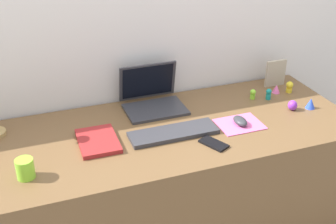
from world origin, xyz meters
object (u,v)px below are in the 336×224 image
(picture_frame, at_px, (275,73))
(toy_figurine_blue, at_px, (311,103))
(keyboard, at_px, (173,133))
(toy_figurine_yellow, at_px, (289,87))
(coffee_mug, at_px, (25,169))
(cell_phone, at_px, (214,144))
(toy_figurine_pink, at_px, (276,89))
(toy_figurine_lime, at_px, (253,94))
(toy_figurine_teal, at_px, (269,94))
(notebook_pad, at_px, (98,141))
(laptop, at_px, (152,97))
(toy_figurine_purple, at_px, (293,105))
(mouse, at_px, (240,121))

(picture_frame, distance_m, toy_figurine_blue, 0.31)
(keyboard, bearing_deg, toy_figurine_yellow, 15.47)
(coffee_mug, relative_size, toy_figurine_yellow, 1.31)
(cell_phone, height_order, toy_figurine_pink, toy_figurine_pink)
(keyboard, relative_size, toy_figurine_blue, 7.60)
(toy_figurine_pink, bearing_deg, keyboard, -161.62)
(coffee_mug, xyz_separation_m, toy_figurine_pink, (1.35, 0.34, -0.02))
(toy_figurine_lime, xyz_separation_m, toy_figurine_yellow, (0.23, 0.00, 0.01))
(coffee_mug, relative_size, toy_figurine_teal, 1.37)
(keyboard, relative_size, picture_frame, 2.73)
(cell_phone, bearing_deg, coffee_mug, 151.32)
(toy_figurine_teal, height_order, toy_figurine_yellow, toy_figurine_yellow)
(notebook_pad, height_order, toy_figurine_pink, toy_figurine_pink)
(coffee_mug, height_order, toy_figurine_lime, coffee_mug)
(laptop, height_order, keyboard, laptop)
(toy_figurine_purple, bearing_deg, toy_figurine_yellow, 60.53)
(coffee_mug, relative_size, toy_figurine_blue, 1.53)
(mouse, distance_m, coffee_mug, 0.99)
(notebook_pad, height_order, toy_figurine_yellow, toy_figurine_yellow)
(toy_figurine_purple, relative_size, toy_figurine_blue, 0.96)
(mouse, relative_size, toy_figurine_teal, 1.60)
(cell_phone, relative_size, toy_figurine_yellow, 2.04)
(coffee_mug, relative_size, toy_figurine_lime, 1.54)
(cell_phone, distance_m, notebook_pad, 0.51)
(picture_frame, relative_size, toy_figurine_pink, 3.19)
(toy_figurine_teal, relative_size, toy_figurine_blue, 1.11)
(coffee_mug, height_order, toy_figurine_purple, coffee_mug)
(coffee_mug, distance_m, toy_figurine_teal, 1.29)
(toy_figurine_lime, distance_m, toy_figurine_teal, 0.08)
(laptop, distance_m, cell_phone, 0.47)
(toy_figurine_lime, height_order, toy_figurine_yellow, toy_figurine_yellow)
(coffee_mug, distance_m, toy_figurine_blue, 1.41)
(coffee_mug, bearing_deg, laptop, 32.30)
(mouse, height_order, coffee_mug, coffee_mug)
(laptop, xyz_separation_m, toy_figurine_purple, (0.65, -0.28, -0.03))
(cell_phone, xyz_separation_m, toy_figurine_lime, (0.39, 0.35, 0.02))
(mouse, bearing_deg, toy_figurine_blue, 4.29)
(mouse, distance_m, notebook_pad, 0.67)
(toy_figurine_teal, relative_size, toy_figurine_yellow, 0.96)
(mouse, distance_m, picture_frame, 0.53)
(toy_figurine_purple, xyz_separation_m, toy_figurine_yellow, (0.11, 0.19, 0.01))
(mouse, height_order, picture_frame, picture_frame)
(toy_figurine_lime, height_order, toy_figurine_teal, toy_figurine_teal)
(keyboard, bearing_deg, picture_frame, 23.33)
(picture_frame, height_order, toy_figurine_teal, picture_frame)
(laptop, xyz_separation_m, cell_phone, (0.14, -0.45, -0.05))
(coffee_mug, distance_m, toy_figurine_yellow, 1.45)
(laptop, height_order, toy_figurine_blue, laptop)
(laptop, distance_m, toy_figurine_yellow, 0.77)
(laptop, height_order, coffee_mug, laptop)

